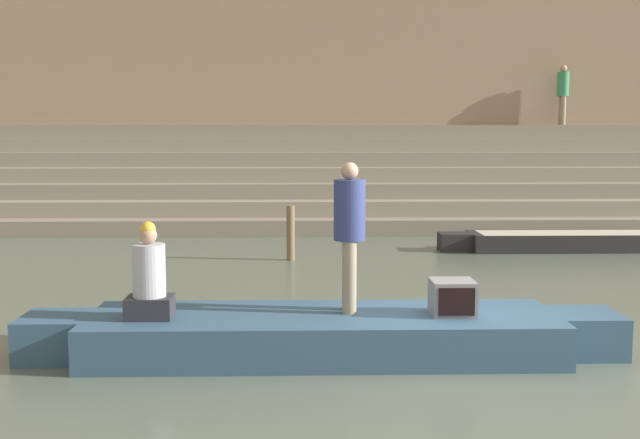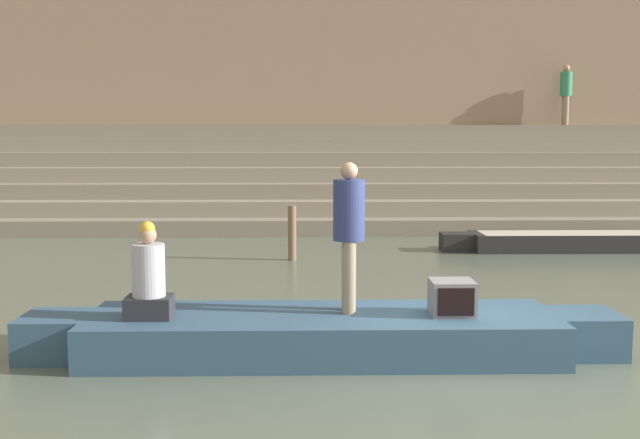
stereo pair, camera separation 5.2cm
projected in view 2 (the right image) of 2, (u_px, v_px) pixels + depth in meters
The scene contains 10 objects.
ground_plane at pixel (472, 359), 8.05m from camera, with size 120.00×120.00×0.00m, color #566051.
ghat_steps at pixel (369, 187), 20.87m from camera, with size 36.00×4.95×2.72m.
back_wall at pixel (364, 80), 22.88m from camera, with size 34.20×1.28×8.23m.
rowboat_main at pixel (322, 333), 8.15m from camera, with size 6.50×1.52×0.46m.
person_standing at pixel (349, 227), 8.14m from camera, with size 0.35×0.35×1.64m.
person_rowing at pixel (149, 280), 7.91m from camera, with size 0.48×0.38×1.03m.
tv_set at pixel (452, 298), 8.07m from camera, with size 0.47×0.45×0.38m.
moored_boat_shore at pixel (584, 241), 15.69m from camera, with size 6.02×1.01×0.37m.
mooring_post at pixel (292, 233), 14.41m from camera, with size 0.16×0.16×1.06m, color brown.
person_on_steps at pixel (566, 90), 22.09m from camera, with size 0.34×0.34×1.76m.
Camera 2 is at (-1.80, -7.80, 2.38)m, focal length 42.00 mm.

